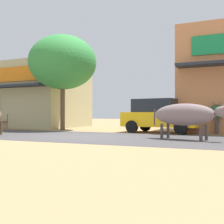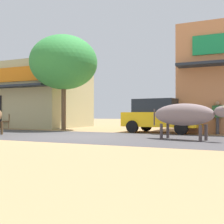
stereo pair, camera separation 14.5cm
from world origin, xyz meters
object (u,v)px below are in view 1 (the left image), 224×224
parked_hatchback_car (160,115)px  cow_far_dark (185,115)px  roadside_tree (63,63)px  pedestrian_by_shop (217,115)px  cafe_chair_by_doorway (5,120)px

parked_hatchback_car → cow_far_dark: parked_hatchback_car is taller
roadside_tree → parked_hatchback_car: bearing=0.4°
pedestrian_by_shop → roadside_tree: bearing=-179.3°
roadside_tree → pedestrian_by_shop: roadside_tree is taller
pedestrian_by_shop → cafe_chair_by_doorway: (-12.65, 0.16, -0.36)m
parked_hatchback_car → pedestrian_by_shop: parked_hatchback_car is taller
pedestrian_by_shop → cow_far_dark: bearing=-104.0°
roadside_tree → pedestrian_by_shop: bearing=0.7°
parked_hatchback_car → pedestrian_by_shop: size_ratio=2.57×
roadside_tree → cow_far_dark: bearing=-24.9°
pedestrian_by_shop → cafe_chair_by_doorway: size_ratio=1.63×
pedestrian_by_shop → cafe_chair_by_doorway: bearing=179.3°
cow_far_dark → pedestrian_by_shop: bearing=76.0°
roadside_tree → parked_hatchback_car: 6.31m
parked_hatchback_car → pedestrian_by_shop: (2.61, 0.07, 0.03)m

